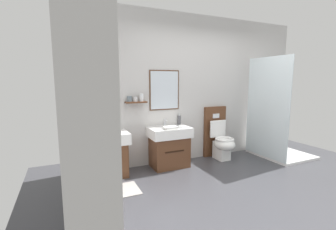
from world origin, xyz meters
name	(u,v)px	position (x,y,z in m)	size (l,w,h in m)	color
ground_plane	(256,197)	(0.00, 0.00, -0.05)	(5.86, 4.71, 0.10)	#3D3D42
wall_back	(193,89)	(-0.02, 1.70, 1.36)	(4.66, 0.27, 2.71)	#B7B5B2
wall_left	(68,99)	(-2.27, 0.00, 1.36)	(0.12, 3.51, 2.71)	#B7B5B2
bath_mat	(114,192)	(-1.75, 0.83, 0.01)	(0.68, 0.44, 0.01)	#9E9993
vanity_sink_left	(106,154)	(-1.75, 1.43, 0.37)	(0.71, 0.50, 0.71)	#56331E
tap_on_left_sink	(103,126)	(-1.75, 1.61, 0.78)	(0.03, 0.13, 0.11)	silver
vanity_sink_right	(169,146)	(-0.65, 1.43, 0.37)	(0.71, 0.50, 0.71)	#56331E
tap_on_right_sink	(165,122)	(-0.65, 1.61, 0.78)	(0.03, 0.13, 0.11)	silver
toilet	(219,139)	(0.44, 1.44, 0.38)	(0.48, 0.63, 1.00)	#56331E
toothbrush_cup	(85,129)	(-2.02, 1.60, 0.76)	(0.07, 0.08, 0.20)	silver
soap_dispenser	(179,120)	(-0.36, 1.61, 0.79)	(0.06, 0.06, 0.20)	#4C4C51
folded_hand_towel	(171,128)	(-0.69, 1.28, 0.73)	(0.22, 0.16, 0.04)	white
shower_tray	(276,137)	(1.51, 1.04, 0.41)	(0.95, 1.00, 1.95)	white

